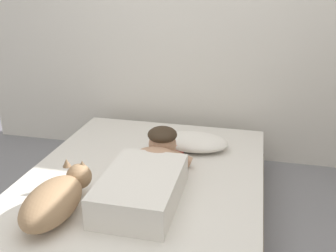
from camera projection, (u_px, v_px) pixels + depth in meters
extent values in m
cube|color=silver|center=(201.00, 16.00, 3.18)|extent=(4.14, 0.10, 2.50)
cube|color=#726051|center=(143.00, 214.00, 2.56)|extent=(1.57, 2.03, 0.13)
cube|color=silver|center=(143.00, 192.00, 2.50)|extent=(1.53, 1.97, 0.22)
ellipsoid|color=white|center=(193.00, 142.00, 2.86)|extent=(0.52, 0.32, 0.11)
cube|color=silver|center=(141.00, 189.00, 2.15)|extent=(0.42, 0.64, 0.18)
ellipsoid|color=tan|center=(156.00, 159.00, 2.46)|extent=(0.32, 0.20, 0.16)
sphere|color=tan|center=(162.00, 144.00, 2.59)|extent=(0.19, 0.19, 0.19)
ellipsoid|color=#332619|center=(162.00, 135.00, 2.56)|extent=(0.20, 0.20, 0.10)
cylinder|color=tan|center=(148.00, 153.00, 2.61)|extent=(0.23, 0.07, 0.14)
cylinder|color=tan|center=(176.00, 156.00, 2.57)|extent=(0.23, 0.07, 0.14)
ellipsoid|color=#9E7A56|center=(52.00, 202.00, 2.01)|extent=(0.26, 0.48, 0.20)
sphere|color=#9E7A56|center=(79.00, 176.00, 2.23)|extent=(0.15, 0.15, 0.15)
cone|color=#7E6145|center=(67.00, 163.00, 2.24)|extent=(0.05, 0.05, 0.05)
cone|color=#7E6145|center=(82.00, 164.00, 2.22)|extent=(0.05, 0.05, 0.05)
cylinder|color=#D84C47|center=(178.00, 148.00, 2.80)|extent=(0.09, 0.09, 0.07)
torus|color=#D84C47|center=(186.00, 148.00, 2.79)|extent=(0.05, 0.01, 0.05)
cube|color=black|center=(168.00, 179.00, 2.43)|extent=(0.07, 0.14, 0.01)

